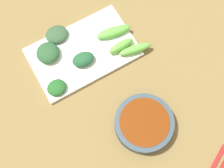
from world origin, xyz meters
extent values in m
cube|color=olive|center=(0.00, 0.00, 0.01)|extent=(2.10, 2.10, 0.02)
cylinder|color=#384851|center=(-0.15, -0.04, 0.04)|extent=(0.15, 0.15, 0.04)
cylinder|color=#6D2B07|center=(-0.15, -0.04, 0.05)|extent=(0.12, 0.12, 0.02)
cube|color=white|center=(0.10, 0.00, 0.03)|extent=(0.18, 0.28, 0.01)
ellipsoid|color=#28532D|center=(0.14, 0.09, 0.05)|extent=(0.08, 0.08, 0.03)
ellipsoid|color=#5EB140|center=(0.11, -0.10, 0.04)|extent=(0.05, 0.10, 0.02)
ellipsoid|color=#305233|center=(0.18, 0.04, 0.04)|extent=(0.06, 0.07, 0.02)
ellipsoid|color=#63B442|center=(0.03, -0.12, 0.04)|extent=(0.04, 0.09, 0.02)
ellipsoid|color=#215531|center=(0.08, 0.01, 0.05)|extent=(0.05, 0.07, 0.03)
ellipsoid|color=#205B23|center=(0.04, 0.11, 0.04)|extent=(0.05, 0.05, 0.02)
ellipsoid|color=#66AF40|center=(0.06, -0.09, 0.05)|extent=(0.03, 0.08, 0.03)
camera|label=1|loc=(-0.25, 0.11, 0.81)|focal=50.49mm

